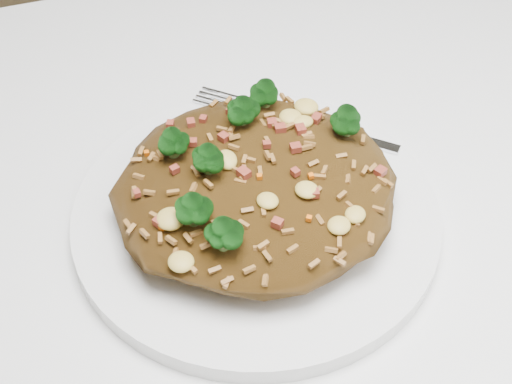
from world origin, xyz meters
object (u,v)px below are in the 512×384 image
dining_table (402,338)px  fork (304,124)px  plate (256,214)px  fried_rice (255,178)px

dining_table → fork: bearing=102.3°
fork → dining_table: bearing=-35.3°
dining_table → plate: plate is taller
plate → fried_rice: (-0.00, 0.00, 0.04)m
plate → fork: fork is taller
dining_table → plate: size_ratio=4.88×
dining_table → fried_rice: fried_rice is taller
plate → fork: (0.06, 0.07, 0.01)m
plate → fork: size_ratio=1.89×
plate → fried_rice: bearing=132.0°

